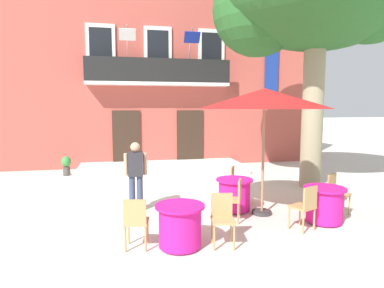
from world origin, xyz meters
The scene contains 15 objects.
ground_plane centered at (0.00, 0.00, 0.00)m, with size 120.00×120.00×0.00m, color beige.
building_facade centered at (-0.75, 6.99, 3.75)m, with size 13.00×5.09×7.50m.
entrance_step_platform centered at (-0.75, 3.83, 0.12)m, with size 6.17×2.34×0.25m, color silver.
cafe_table_near_tree centered at (0.36, -1.24, 0.39)m, with size 0.86×0.86×0.76m.
cafe_chair_near_tree_0 centered at (0.66, -0.55, 0.53)m, with size 0.54×0.54×0.91m.
cafe_chair_near_tree_1 centered at (0.12, -1.96, 0.53)m, with size 0.53×0.53×0.91m.
cafe_table_middle centered at (1.96, -2.41, 0.39)m, with size 0.86×0.86×0.76m.
cafe_chair_middle_0 centered at (1.30, -2.77, 0.53)m, with size 0.52×0.52×0.91m.
cafe_chair_middle_1 centered at (2.55, -1.95, 0.53)m, with size 0.55×0.55×0.91m.
cafe_table_front centered at (-1.24, -3.02, 0.39)m, with size 0.86×0.86×0.76m.
cafe_chair_front_0 centered at (-0.48, -3.06, 0.53)m, with size 0.46×0.46×0.91m.
cafe_chair_front_1 centered at (-1.99, -2.96, 0.53)m, with size 0.46×0.46×0.91m.
cafe_umbrella centered at (0.89, -1.63, 2.61)m, with size 2.90×2.90×2.85m.
ground_planter_left centered at (-4.19, 3.79, 0.39)m, with size 0.32×0.32×0.70m.
pedestrian_mid_plaza centered at (-1.91, -0.83, 0.92)m, with size 0.53×0.24×1.63m.
Camera 1 is at (-2.16, -8.46, 2.44)m, focal length 30.84 mm.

